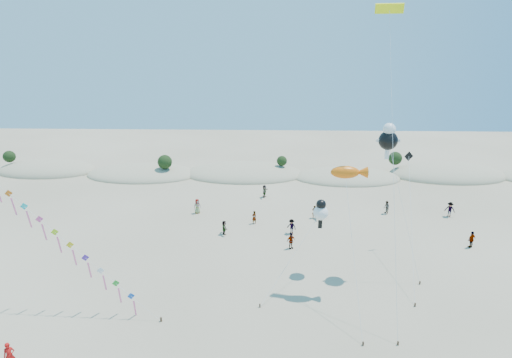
% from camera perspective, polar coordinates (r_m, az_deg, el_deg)
% --- Properties ---
extents(dune_ridge, '(145.30, 11.49, 5.57)m').
position_cam_1_polar(dune_ridge, '(67.52, -0.76, 0.66)').
color(dune_ridge, tan).
rests_on(dune_ridge, ground).
extents(fish_kite, '(2.90, 8.08, 10.89)m').
position_cam_1_polar(fish_kite, '(34.65, 12.32, 0.85)').
color(fish_kite, '#3F2D1E').
rests_on(fish_kite, ground).
extents(cartoon_kite_low, '(5.94, 6.55, 7.05)m').
position_cam_1_polar(cartoon_kite_low, '(38.26, 8.62, -4.28)').
color(cartoon_kite_low, '#3F2D1E').
rests_on(cartoon_kite_low, ground).
extents(cartoon_kite_high, '(4.28, 3.47, 13.75)m').
position_cam_1_polar(cartoon_kite_high, '(37.95, 17.24, 5.19)').
color(cartoon_kite_high, '#3F2D1E').
rests_on(cartoon_kite_high, ground).
extents(parafoil_kite, '(2.17, 10.55, 23.02)m').
position_cam_1_polar(parafoil_kite, '(36.15, 17.39, 20.02)').
color(parafoil_kite, '#3F2D1E').
rests_on(parafoil_kite, ground).
extents(dark_kite, '(2.48, 11.60, 9.93)m').
position_cam_1_polar(dark_kite, '(42.52, 19.88, -1.60)').
color(dark_kite, '#3F2D1E').
rests_on(dark_kite, ground).
extents(flyer_foreground, '(0.80, 0.71, 1.84)m').
position_cam_1_polar(flyer_foreground, '(33.95, -30.02, -19.70)').
color(flyer_foreground, red).
rests_on(flyer_foreground, ground).
extents(beachgoers, '(31.80, 16.14, 1.83)m').
position_cam_1_polar(beachgoers, '(50.83, 8.34, -4.68)').
color(beachgoers, slate).
rests_on(beachgoers, ground).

